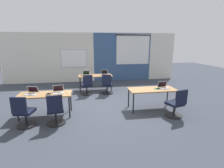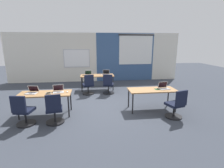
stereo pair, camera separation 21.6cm
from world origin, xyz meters
The scene contains 21 objects.
ground_plane centered at (0.00, 0.00, 0.00)m, with size 24.00×24.00×0.00m.
back_wall_assembly centered at (0.06, 4.19, 1.41)m, with size 10.00×0.27×2.80m.
desk_near_left centered at (-1.75, -0.60, 0.66)m, with size 1.60×0.70×0.72m.
desk_near_right centered at (1.75, -0.60, 0.66)m, with size 1.60×0.70×0.72m.
desk_far_center centered at (0.00, 2.20, 0.66)m, with size 1.60×0.70×0.72m.
laptop_far_left centered at (-0.42, 2.23, 0.77)m, with size 0.36×0.33×0.23m.
mouse_far_left centered at (-0.68, 2.22, 0.74)m, with size 0.07×0.11×0.03m.
chair_far_left centered at (-0.43, 1.43, 0.38)m, with size 0.53×0.58×0.92m.
laptop_near_right_end centered at (2.17, -0.58, 0.77)m, with size 0.35×0.32×0.23m.
mousepad_near_right_end centered at (1.95, -0.61, 0.72)m, with size 0.22×0.19×0.00m.
mouse_near_right_end centered at (1.95, -0.61, 0.74)m, with size 0.07×0.11×0.03m.
chair_near_right_end centered at (2.24, -1.37, 0.38)m, with size 0.54×0.60×0.92m.
laptop_near_left_inner centered at (-1.35, -0.53, 0.77)m, with size 0.37×0.34×0.23m.
mouse_near_left_inner centered at (-1.06, -0.60, 0.74)m, with size 0.07×0.11×0.03m.
chair_near_left_inner centered at (-1.35, -1.30, 0.38)m, with size 0.52×0.57×0.92m.
laptop_far_right centered at (0.44, 2.27, 0.77)m, with size 0.37×0.33×0.24m.
mouse_far_right centered at (0.20, 2.20, 0.74)m, with size 0.09×0.11×0.03m.
chair_far_right centered at (0.46, 1.40, 0.38)m, with size 0.52×0.58×0.92m.
laptop_near_left_end centered at (-2.15, -0.55, 0.77)m, with size 0.38×0.37×0.22m.
chair_near_left_end centered at (-2.18, -1.30, 0.38)m, with size 0.52×0.57×0.92m.
snack_bowl centered at (-1.60, -0.79, 0.76)m, with size 0.18×0.18×0.06m.
Camera 2 is at (-0.30, -5.94, 2.27)m, focal length 27.26 mm.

